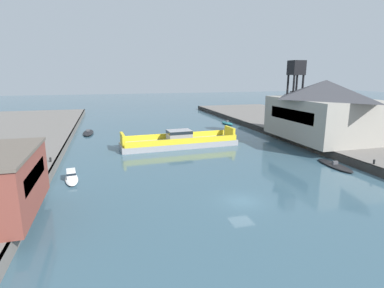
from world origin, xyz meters
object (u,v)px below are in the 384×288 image
Objects in this scene: moored_boat_near_right at (335,165)px; crane_tower at (296,78)px; warehouse_shed at (324,109)px; moored_boat_near_left at (71,176)px; chain_ferry at (179,141)px; moored_boat_mid_right at (227,123)px; moored_boat_mid_left at (88,133)px.

moored_boat_near_right is 0.51× the size of crane_tower.
moored_boat_near_left is at bearing -168.81° from warehouse_shed.
chain_ferry is 3.94× the size of moored_boat_mid_right.
moored_boat_near_left is (-18.62, -15.22, -0.51)m from chain_ferry.
moored_boat_mid_left is 1.36× the size of moored_boat_mid_right.
moored_boat_near_left is at bearing -160.10° from crane_tower.
moored_boat_near_left is 0.29× the size of warehouse_shed.
moored_boat_mid_right is 31.15m from warehouse_shed.
crane_tower reaches higher than moored_boat_near_left.
chain_ferry is at bearing -45.87° from moored_boat_mid_left.
moored_boat_mid_left is 0.40× the size of warehouse_shed.
chain_ferry is 28.16m from moored_boat_near_right.
moored_boat_near_right is at bearing -89.24° from moored_boat_mid_right.
chain_ferry reaches higher than moored_boat_near_left.
moored_boat_near_left reaches higher than moored_boat_mid_left.
moored_boat_mid_right reaches higher than moored_boat_near_right.
moored_boat_mid_left is 52.85m from warehouse_shed.
chain_ferry is at bearing 39.26° from moored_boat_near_left.
crane_tower is (5.77, 20.54, 12.92)m from moored_boat_near_right.
moored_boat_mid_right is at bearing 105.89° from crane_tower.
warehouse_shed reaches higher than moored_boat_mid_left.
warehouse_shed is at bearing -71.59° from crane_tower.
moored_boat_mid_right is (38.23, 38.41, -0.21)m from moored_boat_near_left.
crane_tower is at bearing 2.03° from chain_ferry.
warehouse_shed is (46.30, -24.56, 6.83)m from moored_boat_mid_left.
chain_ferry is 2.97× the size of moored_boat_near_right.
moored_boat_near_left is at bearing -140.74° from chain_ferry.
moored_boat_mid_left is (-38.24, 38.24, 0.11)m from moored_boat_near_right.
moored_boat_mid_right is 26.46m from crane_tower.
warehouse_shed is (46.86, 9.27, 6.63)m from moored_boat_near_left.
moored_boat_near_left is at bearing -90.95° from moored_boat_mid_left.
moored_boat_mid_left is 0.52× the size of crane_tower.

